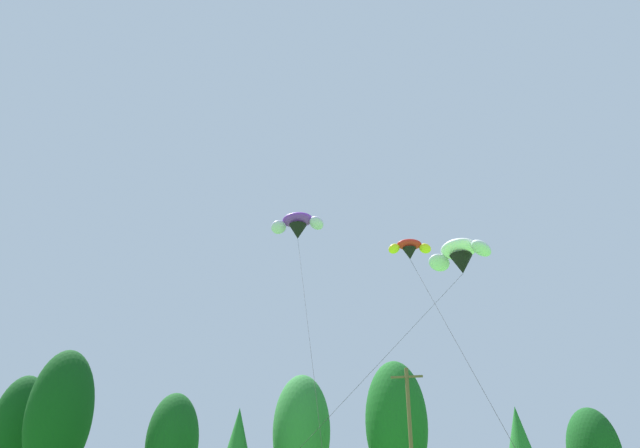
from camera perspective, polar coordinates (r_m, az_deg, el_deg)
treeline_tree_a at (r=69.25m, az=-27.86°, el=-17.77°), size 5.58×5.58×14.00m
treeline_tree_b at (r=61.45m, az=-24.58°, el=-16.94°), size 5.96×5.96×15.40m
treeline_tree_c at (r=59.20m, az=-14.55°, el=-20.39°), size 4.91×4.91×11.53m
treeline_tree_e at (r=55.70m, az=-1.86°, el=-19.99°), size 5.28×5.28×12.90m
treeline_tree_f at (r=54.12m, az=7.64°, el=-19.08°), size 5.52×5.52×13.78m
utility_pole at (r=40.49m, az=9.08°, el=-20.97°), size 2.20×0.26×10.52m
parafoil_kite_high_white at (r=31.31m, az=13.81°, el=-3.10°), size 10.15×12.46×13.46m
parafoil_kite_mid_purple at (r=39.44m, az=-2.25°, el=-0.16°), size 7.52×16.51×19.23m
parafoil_kite_far_red_yellow at (r=27.83m, az=8.95°, el=-2.52°), size 4.87×10.08×12.69m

